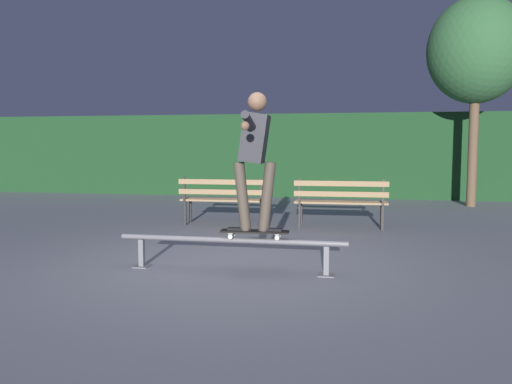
# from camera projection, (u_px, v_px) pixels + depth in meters

# --- Properties ---
(ground_plane) EXTENTS (90.00, 90.00, 0.00)m
(ground_plane) POSITION_uv_depth(u_px,v_px,m) (235.00, 266.00, 6.19)
(ground_plane) COLOR slate
(hedge_backdrop) EXTENTS (24.00, 1.20, 2.32)m
(hedge_backdrop) POSITION_uv_depth(u_px,v_px,m) (307.00, 155.00, 14.80)
(hedge_backdrop) COLOR #193D1E
(hedge_backdrop) RESTS_ON ground
(grind_rail) EXTENTS (2.67, 0.18, 0.39)m
(grind_rail) POSITION_uv_depth(u_px,v_px,m) (231.00, 245.00, 5.94)
(grind_rail) COLOR slate
(grind_rail) RESTS_ON ground
(skateboard) EXTENTS (0.79, 0.24, 0.09)m
(skateboard) POSITION_uv_depth(u_px,v_px,m) (255.00, 232.00, 5.87)
(skateboard) COLOR black
(skateboard) RESTS_ON grind_rail
(skateboarder) EXTENTS (0.62, 1.41, 1.56)m
(skateboarder) POSITION_uv_depth(u_px,v_px,m) (255.00, 149.00, 5.79)
(skateboarder) COLOR black
(skateboarder) RESTS_ON skateboard
(park_bench_leftmost) EXTENTS (1.61, 0.44, 0.88)m
(park_bench_leftmost) POSITION_uv_depth(u_px,v_px,m) (224.00, 196.00, 9.32)
(park_bench_leftmost) COLOR #282623
(park_bench_leftmost) RESTS_ON ground
(park_bench_left_center) EXTENTS (1.61, 0.44, 0.88)m
(park_bench_left_center) POSITION_uv_depth(u_px,v_px,m) (341.00, 198.00, 8.92)
(park_bench_left_center) COLOR #282623
(park_bench_left_center) RESTS_ON ground
(tree_far_right) EXTENTS (2.24, 2.24, 4.88)m
(tree_far_right) POSITION_uv_depth(u_px,v_px,m) (477.00, 51.00, 11.97)
(tree_far_right) COLOR brown
(tree_far_right) RESTS_ON ground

